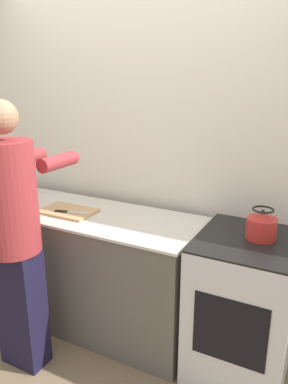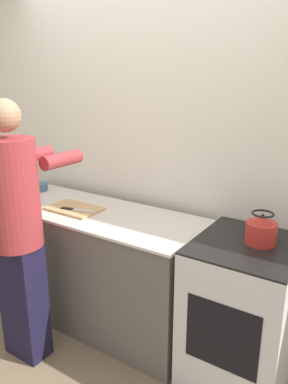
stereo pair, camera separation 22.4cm
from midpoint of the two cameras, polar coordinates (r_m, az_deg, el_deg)
name	(u,v)px [view 1 (the left image)]	position (r m, az deg, el deg)	size (l,w,h in m)	color
ground_plane	(96,353)	(2.82, -9.77, -23.14)	(12.00, 12.00, 0.00)	#7A664C
wall_back	(145,149)	(2.81, -2.17, 6.59)	(8.00, 0.05, 2.60)	silver
counter	(83,266)	(2.93, -11.45, -11.07)	(1.77, 0.64, 0.89)	#5B5651
oven	(243,306)	(2.47, 12.28, -16.72)	(0.58, 0.66, 0.91)	silver
person	(15,231)	(2.42, -21.66, -5.64)	(0.36, 0.60, 1.70)	black
cutting_board	(68,211)	(2.75, -13.84, -2.89)	(0.39, 0.25, 0.02)	tan
knife	(70,212)	(2.69, -13.50, -3.02)	(0.25, 0.10, 0.01)	silver
kettle	(262,226)	(2.24, 14.79, -5.08)	(0.17, 0.17, 0.19)	red
bowl_prep	(15,203)	(2.94, -21.20, -1.64)	(0.17, 0.17, 0.08)	#9E4738
bowl_mixing	(26,190)	(3.28, -19.41, 0.24)	(0.14, 0.14, 0.06)	#426684
canister_jar	(1,187)	(3.26, -22.89, 0.63)	(0.14, 0.14, 0.16)	#756047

